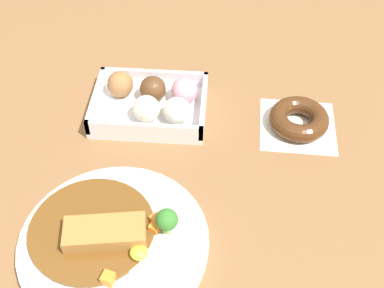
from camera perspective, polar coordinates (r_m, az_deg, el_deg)
ground_plane at (r=0.83m, az=-1.14°, el=-5.98°), size 1.60×1.60×0.00m
curry_plate at (r=0.78m, az=-8.99°, el=-10.72°), size 0.29×0.29×0.06m
donut_box at (r=0.95m, az=-4.44°, el=4.79°), size 0.21×0.16×0.06m
chocolate_ring_donut at (r=0.95m, az=12.03°, el=2.73°), size 0.14×0.14×0.04m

